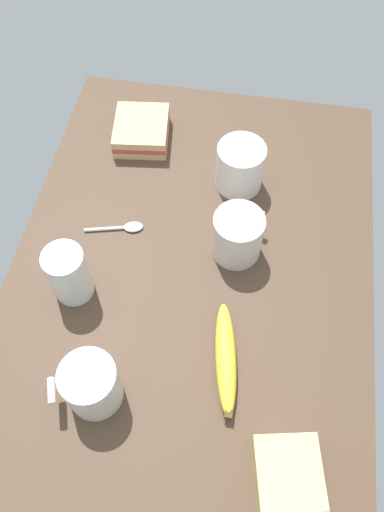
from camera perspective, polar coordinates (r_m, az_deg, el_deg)
The scene contains 9 objects.
tabletop at distance 92.34cm, azimuth 0.00°, elevation -1.27°, with size 90.00×64.00×2.00cm, color #4C3828.
coffee_mug_black at distance 89.31cm, azimuth 5.10°, elevation 2.33°, with size 11.28×8.82×9.45cm.
coffee_mug_milky at distance 98.67cm, azimuth 5.37°, elevation 9.94°, with size 11.49×9.08×9.64cm.
coffee_mug_spare at distance 79.15cm, azimuth -11.16°, elevation -13.87°, with size 8.47×10.86×9.45cm.
sandwich_main at distance 108.82cm, azimuth -5.64°, elevation 13.71°, with size 13.18×12.15×4.40cm.
sandwich_side at distance 78.98cm, azimuth 10.59°, elevation -22.74°, with size 11.76×10.98×4.40cm.
glass_of_milk at distance 87.10cm, azimuth -13.50°, elevation -2.10°, with size 6.80×6.80×10.97cm.
banana at distance 82.61cm, azimuth 3.78°, elevation -11.25°, with size 18.97×6.57×3.28cm.
spoon at distance 96.09cm, azimuth -7.65°, elevation 3.16°, with size 4.19×10.95×0.80cm.
Camera 1 is at (-44.90, -7.67, 81.33)cm, focal length 35.94 mm.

